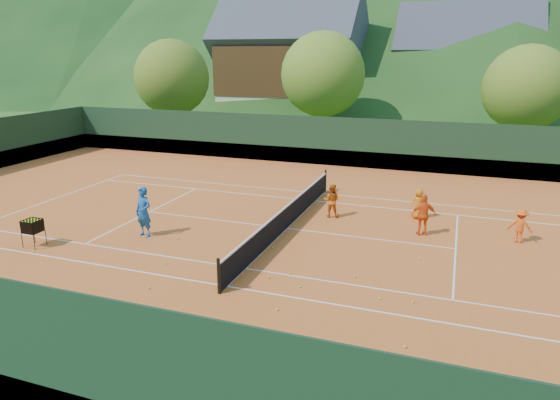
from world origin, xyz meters
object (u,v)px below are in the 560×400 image
(student_a, at_px, (332,201))
(student_b, at_px, (423,215))
(tennis_net, at_px, (287,216))
(chalet_left, at_px, (290,65))
(ball_hopper, at_px, (32,227))
(student_d, at_px, (520,226))
(coach, at_px, (144,212))
(chalet_mid, at_px, (464,73))
(student_c, at_px, (419,204))

(student_a, relative_size, student_b, 0.89)
(tennis_net, distance_m, chalet_left, 32.04)
(ball_hopper, distance_m, chalet_left, 35.28)
(tennis_net, bearing_deg, student_d, 9.75)
(coach, height_order, student_a, coach)
(student_a, xyz_separation_m, ball_hopper, (-9.26, -6.94, 0.03))
(student_b, relative_size, student_d, 1.26)
(ball_hopper, relative_size, chalet_left, 0.07)
(ball_hopper, xyz_separation_m, chalet_mid, (13.96, 38.88, 4.22))
(student_b, height_order, chalet_mid, chalet_mid)
(student_c, bearing_deg, student_b, 80.52)
(student_c, height_order, ball_hopper, student_c)
(coach, distance_m, chalet_left, 33.38)
(student_a, xyz_separation_m, student_b, (3.84, -1.01, 0.09))
(chalet_mid, bearing_deg, student_d, -85.51)
(tennis_net, bearing_deg, student_a, 57.66)
(student_d, xyz_separation_m, chalet_mid, (-2.55, 32.53, 4.33))
(coach, xyz_separation_m, tennis_net, (4.80, 2.64, -0.46))
(student_b, relative_size, student_c, 1.23)
(student_c, height_order, student_d, student_c)
(student_a, relative_size, chalet_left, 0.10)
(student_b, xyz_separation_m, tennis_net, (-5.14, -1.04, -0.31))
(student_b, distance_m, tennis_net, 5.26)
(coach, xyz_separation_m, chalet_left, (-5.20, 32.64, 4.66))
(coach, height_order, tennis_net, coach)
(student_c, distance_m, chalet_left, 31.14)
(ball_hopper, distance_m, chalet_mid, 41.53)
(student_a, relative_size, student_d, 1.12)
(student_b, height_order, ball_hopper, student_b)
(student_d, bearing_deg, student_c, -11.08)
(tennis_net, bearing_deg, student_c, 32.51)
(coach, xyz_separation_m, student_a, (6.11, 4.69, -0.25))
(tennis_net, bearing_deg, chalet_left, 108.43)
(tennis_net, distance_m, chalet_mid, 34.81)
(student_c, xyz_separation_m, chalet_mid, (1.19, 30.94, 4.32))
(coach, bearing_deg, student_a, 47.99)
(student_a, xyz_separation_m, student_c, (3.50, 1.01, -0.06))
(student_c, xyz_separation_m, chalet_left, (-14.81, 26.94, 4.97))
(coach, distance_m, student_d, 13.98)
(student_d, xyz_separation_m, tennis_net, (-8.55, -1.47, -0.14))
(student_c, height_order, tennis_net, student_c)
(coach, xyz_separation_m, student_b, (9.95, 3.68, -0.16))
(student_a, bearing_deg, student_b, 160.47)
(student_b, bearing_deg, chalet_left, -79.73)
(student_a, relative_size, tennis_net, 0.12)
(chalet_left, bearing_deg, coach, -80.96)
(student_a, relative_size, chalet_mid, 0.11)
(student_a, height_order, student_c, student_a)
(student_a, bearing_deg, chalet_mid, -103.14)
(coach, height_order, student_b, coach)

